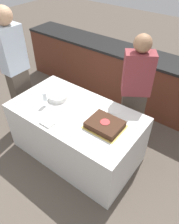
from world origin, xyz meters
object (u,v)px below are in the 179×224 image
at_px(wine_glass, 45,97).
at_px(person_seated_left, 16,70).
at_px(plate_stack, 58,97).
at_px(person_cutting_cake, 135,92).
at_px(cake, 105,125).

relative_size(wine_glass, person_seated_left, 0.10).
bearing_deg(plate_stack, person_cutting_cake, 38.19).
bearing_deg(person_cutting_cake, cake, 57.09).
relative_size(cake, wine_glass, 2.22).
relative_size(plate_stack, person_cutting_cake, 0.15).
xyz_separation_m(person_cutting_cake, person_seated_left, (-1.47, -0.67, 0.12)).
height_order(cake, person_seated_left, person_seated_left).
height_order(wine_glass, person_cutting_cake, person_cutting_cake).
distance_m(cake, person_cutting_cake, 0.68).
xyz_separation_m(cake, plate_stack, (-0.77, 0.07, -0.00)).
distance_m(wine_glass, person_seated_left, 0.68).
relative_size(cake, plate_stack, 1.73).
xyz_separation_m(cake, person_cutting_cake, (0.00, 0.68, 0.05)).
relative_size(wine_glass, person_cutting_cake, 0.12).
bearing_deg(person_seated_left, person_cutting_cake, -65.39).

